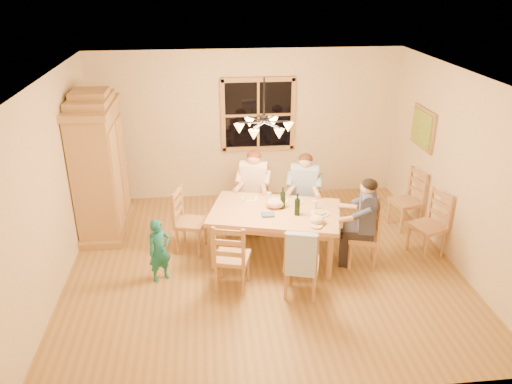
{
  "coord_description": "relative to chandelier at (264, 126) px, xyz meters",
  "views": [
    {
      "loc": [
        -0.76,
        -6.16,
        3.92
      ],
      "look_at": [
        -0.09,
        0.1,
        1.1
      ],
      "focal_mm": 35.0,
      "sensor_mm": 36.0,
      "label": 1
    }
  ],
  "objects": [
    {
      "name": "chair_far_left",
      "position": [
        -0.02,
        1.14,
        -1.77
      ],
      "size": [
        0.54,
        0.52,
        0.99
      ],
      "rotation": [
        0.0,
        0.0,
        2.87
      ],
      "color": "#A67449",
      "rests_on": "floor"
    },
    {
      "name": "wine_glass_b",
      "position": [
        0.76,
        0.15,
        -1.25
      ],
      "size": [
        0.06,
        0.06,
        0.14
      ],
      "primitive_type": "cylinder",
      "color": "silver",
      "rests_on": "dining_table"
    },
    {
      "name": "wall_right",
      "position": [
        2.75,
        0.0,
        -0.73
      ],
      "size": [
        0.02,
        5.0,
        2.7
      ],
      "primitive_type": "cube",
      "color": "beige",
      "rests_on": "floor"
    },
    {
      "name": "armoire",
      "position": [
        -2.42,
        1.34,
        -1.02
      ],
      "size": [
        0.66,
        1.4,
        2.3
      ],
      "color": "#9C7843",
      "rests_on": "floor"
    },
    {
      "name": "wine_bottle_b",
      "position": [
        0.48,
        0.02,
        -1.15
      ],
      "size": [
        0.08,
        0.08,
        0.33
      ],
      "primitive_type": "cylinder",
      "color": "black",
      "rests_on": "dining_table"
    },
    {
      "name": "chair_end_right",
      "position": [
        1.42,
        -0.15,
        -1.77
      ],
      "size": [
        0.52,
        0.54,
        0.99
      ],
      "rotation": [
        0.0,
        0.0,
        1.3
      ],
      "color": "#A67449",
      "rests_on": "floor"
    },
    {
      "name": "chair_spare_back",
      "position": [
        2.45,
        0.89,
        -1.77
      ],
      "size": [
        0.51,
        0.53,
        0.99
      ],
      "rotation": [
        0.0,
        0.0,
        1.81
      ],
      "color": "#A67449",
      "rests_on": "floor"
    },
    {
      "name": "adult_slate_man",
      "position": [
        1.42,
        -0.15,
        -1.24
      ],
      "size": [
        0.51,
        0.48,
        0.87
      ],
      "rotation": [
        0.0,
        0.0,
        1.3
      ],
      "color": "#3A415D",
      "rests_on": "floor"
    },
    {
      "name": "towel",
      "position": [
        0.36,
        -0.95,
        -1.38
      ],
      "size": [
        0.39,
        0.2,
        0.58
      ],
      "primitive_type": "cube",
      "rotation": [
        0.0,
        0.0,
        -0.27
      ],
      "color": "#A6BDE0",
      "rests_on": "chair_near_right"
    },
    {
      "name": "painting",
      "position": [
        2.71,
        1.2,
        -0.48
      ],
      "size": [
        0.06,
        0.78,
        0.64
      ],
      "color": "#9C7843",
      "rests_on": "wall_right"
    },
    {
      "name": "adult_woman",
      "position": [
        -0.02,
        1.14,
        -1.24
      ],
      "size": [
        0.48,
        0.51,
        0.87
      ],
      "rotation": [
        0.0,
        0.0,
        2.87
      ],
      "color": "beige",
      "rests_on": "floor"
    },
    {
      "name": "wall_left",
      "position": [
        -2.75,
        0.0,
        -0.73
      ],
      "size": [
        0.02,
        5.0,
        2.7
      ],
      "primitive_type": "cube",
      "color": "beige",
      "rests_on": "floor"
    },
    {
      "name": "chair_end_left",
      "position": [
        -1.03,
        0.53,
        -1.77
      ],
      "size": [
        0.52,
        0.54,
        0.99
      ],
      "rotation": [
        0.0,
        0.0,
        -1.84
      ],
      "color": "#A67449",
      "rests_on": "floor"
    },
    {
      "name": "plate_plaid",
      "position": [
        0.52,
        0.44,
        -1.31
      ],
      "size": [
        0.26,
        0.26,
        0.02
      ],
      "primitive_type": "cylinder",
      "color": "white",
      "rests_on": "dining_table"
    },
    {
      "name": "wine_bottle_a",
      "position": [
        0.31,
        0.25,
        -1.15
      ],
      "size": [
        0.08,
        0.08,
        0.33
      ],
      "primitive_type": "cylinder",
      "color": "black",
      "rests_on": "dining_table"
    },
    {
      "name": "chair_near_right",
      "position": [
        0.41,
        -0.76,
        -1.77
      ],
      "size": [
        0.54,
        0.52,
        0.99
      ],
      "rotation": [
        0.0,
        0.0,
        -0.27
      ],
      "color": "#A67449",
      "rests_on": "floor"
    },
    {
      "name": "chair_far_right",
      "position": [
        0.77,
        0.93,
        -1.77
      ],
      "size": [
        0.54,
        0.52,
        0.99
      ],
      "rotation": [
        0.0,
        0.0,
        2.87
      ],
      "color": "#A67449",
      "rests_on": "floor"
    },
    {
      "name": "chandelier",
      "position": [
        0.0,
        0.0,
        0.0
      ],
      "size": [
        0.77,
        0.68,
        0.71
      ],
      "color": "black",
      "rests_on": "ceiling"
    },
    {
      "name": "cloth_bundle",
      "position": [
        0.21,
        0.28,
        -1.24
      ],
      "size": [
        0.28,
        0.22,
        0.15
      ],
      "primitive_type": "ellipsoid",
      "color": "tan",
      "rests_on": "dining_table"
    },
    {
      "name": "dining_table",
      "position": [
        0.2,
        0.19,
        -1.42
      ],
      "size": [
        2.06,
        1.56,
        0.76
      ],
      "rotation": [
        0.0,
        0.0,
        -0.27
      ],
      "color": "tan",
      "rests_on": "floor"
    },
    {
      "name": "wine_glass_a",
      "position": [
        0.15,
        0.52,
        -1.25
      ],
      "size": [
        0.06,
        0.06,
        0.14
      ],
      "primitive_type": "cylinder",
      "color": "silver",
      "rests_on": "dining_table"
    },
    {
      "name": "wall_back",
      "position": [
        0.0,
        2.5,
        -0.73
      ],
      "size": [
        5.5,
        0.02,
        2.7
      ],
      "primitive_type": "cube",
      "color": "beige",
      "rests_on": "floor"
    },
    {
      "name": "cap",
      "position": [
        0.71,
        -0.26,
        -1.26
      ],
      "size": [
        0.2,
        0.2,
        0.11
      ],
      "primitive_type": "ellipsoid",
      "color": "beige",
      "rests_on": "dining_table"
    },
    {
      "name": "ceiling",
      "position": [
        0.0,
        0.0,
        0.62
      ],
      "size": [
        5.5,
        5.0,
        0.02
      ],
      "primitive_type": "cube",
      "color": "white",
      "rests_on": "wall_back"
    },
    {
      "name": "floor",
      "position": [
        0.0,
        0.0,
        -2.08
      ],
      "size": [
        5.5,
        5.5,
        0.0
      ],
      "primitive_type": "plane",
      "color": "olive",
      "rests_on": "ground"
    },
    {
      "name": "plate_slate",
      "position": [
        0.81,
        0.01,
        -1.31
      ],
      "size": [
        0.26,
        0.26,
        0.02
      ],
      "primitive_type": "cylinder",
      "color": "white",
      "rests_on": "dining_table"
    },
    {
      "name": "chair_spare_front",
      "position": [
        2.45,
        0.03,
        -1.77
      ],
      "size": [
        0.55,
        0.56,
        0.99
      ],
      "rotation": [
        0.0,
        0.0,
        1.92
      ],
      "color": "#A67449",
      "rests_on": "floor"
    },
    {
      "name": "child",
      "position": [
        -1.44,
        -0.24,
        -1.62
      ],
      "size": [
        0.4,
        0.36,
        0.91
      ],
      "primitive_type": "imported",
      "rotation": [
        0.0,
        0.0,
        0.55
      ],
      "color": "#196F70",
      "rests_on": "floor"
    },
    {
      "name": "chair_near_left",
      "position": [
        -0.47,
        -0.52,
        -1.77
      ],
      "size": [
        0.54,
        0.52,
        0.99
      ],
      "rotation": [
        0.0,
        0.0,
        -0.27
      ],
      "color": "#A67449",
      "rests_on": "floor"
    },
    {
      "name": "napkin",
      "position": [
        0.07,
        0.04,
        -1.3
      ],
      "size": [
        0.21,
        0.18,
        0.03
      ],
      "primitive_type": "cube",
      "rotation": [
        0.0,
        0.0,
        -0.27
      ],
      "color": "#45577F",
      "rests_on": "dining_table"
    },
    {
      "name": "plate_woman",
      "position": [
        -0.14,
        0.63,
        -1.31
      ],
      "size": [
        0.26,
        0.26,
        0.02
      ],
      "primitive_type": "cylinder",
      "color": "white",
      "rests_on": "dining_table"
    },
    {
      "name": "window",
      "position": [
        0.2,
        2.47,
        -0.53
      ],
      "size": [
        1.3,
        0.06,
        1.3
      ],
      "color": "black",
      "rests_on": "wall_back"
    },
    {
      "name": "adult_plaid_man",
      "position": [
        0.77,
        0.93,
        -1.24
      ],
      "size": [
        0.48,
        0.51,
        0.87
      ],
      "rotation": [
        0.0,
        0.0,
        2.87
      ],
      "color": "#325E8A",
      "rests_on": "floor"
    }
  ]
}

